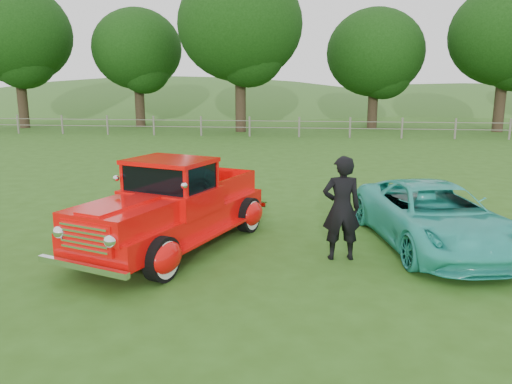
# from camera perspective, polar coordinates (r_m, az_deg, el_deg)

# --- Properties ---
(ground) EXTENTS (140.00, 140.00, 0.00)m
(ground) POSITION_cam_1_polar(r_m,az_deg,el_deg) (8.74, -0.42, -9.04)
(ground) COLOR #2D5416
(ground) RESTS_ON ground
(distant_hills) EXTENTS (116.00, 60.00, 18.00)m
(distant_hills) POSITION_cam_1_polar(r_m,az_deg,el_deg) (68.17, 2.58, 5.84)
(distant_hills) COLOR #2A5820
(distant_hills) RESTS_ON ground
(fence_line) EXTENTS (48.00, 0.12, 1.20)m
(fence_line) POSITION_cam_1_polar(r_m,az_deg,el_deg) (30.20, 4.96, 7.41)
(fence_line) COLOR slate
(fence_line) RESTS_ON ground
(tree_far_west) EXTENTS (7.60, 7.60, 9.93)m
(tree_far_west) POSITION_cam_1_polar(r_m,az_deg,el_deg) (40.18, -25.74, 15.90)
(tree_far_west) COLOR black
(tree_far_west) RESTS_ON ground
(tree_mid_west) EXTENTS (6.40, 6.40, 8.46)m
(tree_mid_west) POSITION_cam_1_polar(r_m,az_deg,el_deg) (38.43, -13.43, 15.57)
(tree_mid_west) COLOR black
(tree_mid_west) RESTS_ON ground
(tree_near_west) EXTENTS (8.00, 8.00, 10.42)m
(tree_near_west) POSITION_cam_1_polar(r_m,az_deg,el_deg) (33.64, -1.83, 18.52)
(tree_near_west) COLOR black
(tree_near_west) RESTS_ON ground
(tree_near_east) EXTENTS (6.80, 6.80, 8.33)m
(tree_near_east) POSITION_cam_1_polar(r_m,az_deg,el_deg) (37.33, 13.48, 15.21)
(tree_near_east) COLOR black
(tree_near_east) RESTS_ON ground
(tree_mid_east) EXTENTS (7.20, 7.20, 9.44)m
(tree_mid_east) POSITION_cam_1_polar(r_m,az_deg,el_deg) (37.17, 26.74, 15.71)
(tree_mid_east) COLOR black
(tree_mid_east) RESTS_ON ground
(red_pickup) EXTENTS (3.36, 5.28, 1.78)m
(red_pickup) POSITION_cam_1_polar(r_m,az_deg,el_deg) (9.86, -9.41, -1.85)
(red_pickup) COLOR black
(red_pickup) RESTS_ON ground
(teal_sedan) EXTENTS (2.95, 4.82, 1.25)m
(teal_sedan) POSITION_cam_1_polar(r_m,az_deg,el_deg) (10.45, 19.62, -2.58)
(teal_sedan) COLOR #2DB6A5
(teal_sedan) RESTS_ON ground
(man) EXTENTS (0.76, 0.56, 1.93)m
(man) POSITION_cam_1_polar(r_m,az_deg,el_deg) (9.18, 9.74, -1.83)
(man) COLOR black
(man) RESTS_ON ground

